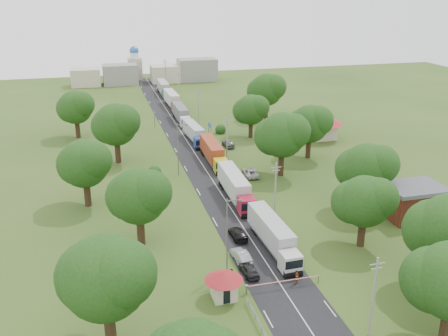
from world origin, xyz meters
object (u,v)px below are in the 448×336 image
object	(u,v)px
guard_booth	(224,281)
car_lane_front	(249,270)
boom_barrier	(272,284)
info_sign	(210,128)
truck_0	(273,235)
car_lane_mid	(241,256)
pedestrian_near	(297,277)

from	to	relation	value
guard_booth	car_lane_front	distance (m)	5.88
car_lane_front	boom_barrier	bearing A→B (deg)	109.14
info_sign	boom_barrier	bearing A→B (deg)	-96.24
guard_booth	truck_0	xyz separation A→B (m)	(9.22, 9.16, -0.01)
boom_barrier	car_lane_mid	bearing A→B (deg)	102.38
boom_barrier	car_lane_mid	distance (m)	7.55
boom_barrier	truck_0	world-z (taller)	truck_0
guard_booth	car_lane_front	size ratio (longest dim) A/B	1.10
truck_0	pedestrian_near	world-z (taller)	truck_0
info_sign	truck_0	bearing A→B (deg)	-93.58
car_lane_front	car_lane_mid	xyz separation A→B (m)	(0.02, 3.52, 0.02)
guard_booth	car_lane_front	bearing A→B (deg)	42.48
info_sign	pedestrian_near	xyz separation A→B (m)	(-3.29, -59.50, -2.12)
guard_booth	pedestrian_near	size ratio (longest dim) A/B	2.50
guard_booth	car_lane_mid	size ratio (longest dim) A/B	1.04
car_lane_front	guard_booth	bearing A→B (deg)	38.48
car_lane_front	car_lane_mid	size ratio (longest dim) A/B	0.95
guard_booth	truck_0	world-z (taller)	truck_0
info_sign	car_lane_front	distance (m)	56.80
truck_0	car_lane_mid	world-z (taller)	truck_0
car_lane_mid	info_sign	bearing A→B (deg)	-106.12
guard_booth	car_lane_front	xyz separation A→B (m)	(4.20, 3.85, -1.48)
car_lane_front	pedestrian_near	xyz separation A→B (m)	(4.91, -3.34, 0.20)
boom_barrier	truck_0	xyz separation A→B (m)	(3.38, 9.16, 1.26)
guard_booth	info_sign	xyz separation A→B (m)	(12.40, 60.00, 0.84)
car_lane_mid	pedestrian_near	distance (m)	8.43
boom_barrier	pedestrian_near	world-z (taller)	pedestrian_near
car_lane_mid	guard_booth	bearing A→B (deg)	52.89
boom_barrier	car_lane_front	world-z (taller)	car_lane_front
guard_booth	truck_0	bearing A→B (deg)	44.80
boom_barrier	guard_booth	bearing A→B (deg)	-179.99
guard_booth	info_sign	distance (m)	61.27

